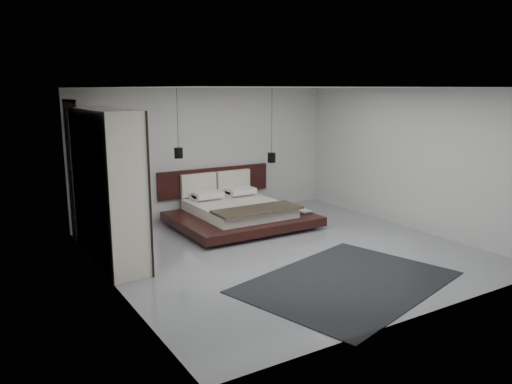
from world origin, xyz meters
TOP-DOWN VIEW (x-y plane):
  - floor at (0.00, 0.00)m, footprint 6.00×6.00m
  - ceiling at (0.00, 0.00)m, footprint 6.00×6.00m
  - wall_back at (0.00, 3.00)m, footprint 6.00×0.00m
  - wall_front at (0.00, -3.00)m, footprint 6.00×0.00m
  - wall_left at (-3.00, 0.00)m, footprint 0.00×6.00m
  - wall_right at (3.00, 0.00)m, footprint 0.00×6.00m
  - lattice_screen at (-2.95, 2.45)m, footprint 0.05×0.90m
  - bed at (0.14, 1.91)m, footprint 2.69×2.35m
  - book_lower at (1.25, 1.27)m, footprint 0.26×0.33m
  - book_upper at (1.23, 1.24)m, footprint 0.23×0.31m
  - pendant_left at (-0.96, 2.33)m, footprint 0.17×0.17m
  - pendant_right at (1.25, 2.33)m, footprint 0.18×0.18m
  - wardrobe at (-2.70, 1.24)m, footprint 0.60×2.53m
  - rug at (-0.05, -1.70)m, footprint 3.54×2.93m

SIDE VIEW (x-z plane):
  - floor at x=0.00m, z-range 0.00..0.00m
  - rug at x=-0.05m, z-range 0.00..0.01m
  - book_lower at x=1.25m, z-range 0.25..0.28m
  - bed at x=0.14m, z-range -0.25..0.81m
  - book_upper at x=1.23m, z-range 0.28..0.30m
  - wardrobe at x=-2.70m, z-range 0.00..2.48m
  - pendant_right at x=1.25m, z-range 0.48..2.10m
  - lattice_screen at x=-2.95m, z-range 0.00..2.60m
  - wall_back at x=0.00m, z-range -1.60..4.40m
  - wall_front at x=0.00m, z-range -1.60..4.40m
  - wall_left at x=-3.00m, z-range -1.60..4.40m
  - wall_right at x=3.00m, z-range -1.60..4.40m
  - pendant_left at x=-0.96m, z-range 0.85..2.22m
  - ceiling at x=0.00m, z-range 2.80..2.80m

